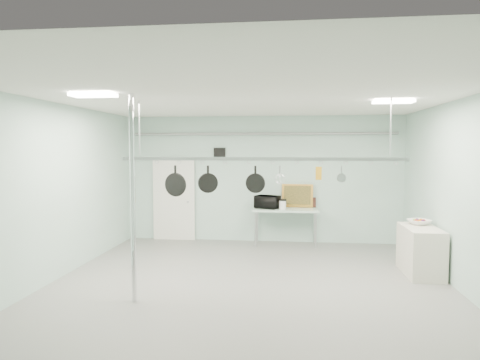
# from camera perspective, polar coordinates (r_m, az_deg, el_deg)

# --- Properties ---
(floor) EXTENTS (8.00, 8.00, 0.00)m
(floor) POSITION_cam_1_polar(r_m,az_deg,el_deg) (7.30, 0.94, -14.77)
(floor) COLOR gray
(floor) RESTS_ON ground
(ceiling) EXTENTS (7.00, 8.00, 0.02)m
(ceiling) POSITION_cam_1_polar(r_m,az_deg,el_deg) (6.95, 0.97, 10.96)
(ceiling) COLOR silver
(ceiling) RESTS_ON back_wall
(back_wall) EXTENTS (7.00, 0.02, 3.20)m
(back_wall) POSITION_cam_1_polar(r_m,az_deg,el_deg) (10.91, 3.00, 0.12)
(back_wall) COLOR silver
(back_wall) RESTS_ON floor
(right_wall) EXTENTS (0.02, 8.00, 3.20)m
(right_wall) POSITION_cam_1_polar(r_m,az_deg,el_deg) (7.46, 28.71, -2.25)
(right_wall) COLOR silver
(right_wall) RESTS_ON floor
(door) EXTENTS (1.10, 0.10, 2.20)m
(door) POSITION_cam_1_polar(r_m,az_deg,el_deg) (11.29, -8.77, -2.59)
(door) COLOR silver
(door) RESTS_ON floor
(wall_vent) EXTENTS (0.30, 0.04, 0.30)m
(wall_vent) POSITION_cam_1_polar(r_m,az_deg,el_deg) (10.98, -2.74, 3.54)
(wall_vent) COLOR black
(wall_vent) RESTS_ON back_wall
(conduit_pipe) EXTENTS (6.60, 0.07, 0.07)m
(conduit_pipe) POSITION_cam_1_polar(r_m,az_deg,el_deg) (10.80, 2.99, 6.18)
(conduit_pipe) COLOR gray
(conduit_pipe) RESTS_ON back_wall
(chrome_pole) EXTENTS (0.08, 0.08, 3.20)m
(chrome_pole) POSITION_cam_1_polar(r_m,az_deg,el_deg) (6.75, -14.10, -2.49)
(chrome_pole) COLOR silver
(chrome_pole) RESTS_ON floor
(prep_table) EXTENTS (1.60, 0.70, 0.91)m
(prep_table) POSITION_cam_1_polar(r_m,az_deg,el_deg) (10.58, 6.11, -4.21)
(prep_table) COLOR #B3D2C0
(prep_table) RESTS_ON floor
(side_cabinet) EXTENTS (0.60, 1.20, 0.90)m
(side_cabinet) POSITION_cam_1_polar(r_m,az_deg,el_deg) (8.84, 22.92, -8.69)
(side_cabinet) COLOR beige
(side_cabinet) RESTS_ON floor
(pot_rack) EXTENTS (4.80, 0.06, 1.00)m
(pot_rack) POSITION_cam_1_polar(r_m,az_deg,el_deg) (7.19, 2.78, 3.06)
(pot_rack) COLOR #B7B7BC
(pot_rack) RESTS_ON ceiling
(light_panel_left) EXTENTS (0.65, 0.30, 0.05)m
(light_panel_left) POSITION_cam_1_polar(r_m,az_deg,el_deg) (6.76, -18.98, 10.68)
(light_panel_left) COLOR white
(light_panel_left) RESTS_ON ceiling
(light_panel_right) EXTENTS (0.65, 0.30, 0.05)m
(light_panel_right) POSITION_cam_1_polar(r_m,az_deg,el_deg) (7.71, 19.76, 9.83)
(light_panel_right) COLOR white
(light_panel_right) RESTS_ON ceiling
(microwave) EXTENTS (0.67, 0.58, 0.31)m
(microwave) POSITION_cam_1_polar(r_m,az_deg,el_deg) (10.57, 3.69, -2.94)
(microwave) COLOR black
(microwave) RESTS_ON prep_table
(coffee_canister) EXTENTS (0.18, 0.18, 0.21)m
(coffee_canister) POSITION_cam_1_polar(r_m,az_deg,el_deg) (10.46, 5.68, -3.32)
(coffee_canister) COLOR white
(coffee_canister) RESTS_ON prep_table
(painting_large) EXTENTS (0.79, 0.20, 0.58)m
(painting_large) POSITION_cam_1_polar(r_m,az_deg,el_deg) (10.84, 7.65, -2.09)
(painting_large) COLOR #BF8533
(painting_large) RESTS_ON prep_table
(painting_small) EXTENTS (0.30, 0.09, 0.25)m
(painting_small) POSITION_cam_1_polar(r_m,az_deg,el_deg) (10.86, 9.30, -2.97)
(painting_small) COLOR #371913
(painting_small) RESTS_ON prep_table
(fruit_bowl) EXTENTS (0.54, 0.54, 0.10)m
(fruit_bowl) POSITION_cam_1_polar(r_m,az_deg,el_deg) (9.03, 22.77, -5.19)
(fruit_bowl) COLOR white
(fruit_bowl) RESTS_ON side_cabinet
(skillet_left) EXTENTS (0.41, 0.16, 0.54)m
(skillet_left) POSITION_cam_1_polar(r_m,az_deg,el_deg) (7.45, -8.61, -0.12)
(skillet_left) COLOR black
(skillet_left) RESTS_ON pot_rack
(skillet_mid) EXTENTS (0.34, 0.15, 0.45)m
(skillet_mid) POSITION_cam_1_polar(r_m,az_deg,el_deg) (7.32, -4.29, 0.16)
(skillet_mid) COLOR black
(skillet_mid) RESTS_ON pot_rack
(skillet_right) EXTENTS (0.34, 0.10, 0.45)m
(skillet_right) POSITION_cam_1_polar(r_m,az_deg,el_deg) (7.21, 2.06, 0.14)
(skillet_right) COLOR black
(skillet_right) RESTS_ON pot_rack
(whisk) EXTENTS (0.20, 0.20, 0.32)m
(whisk) POSITION_cam_1_polar(r_m,az_deg,el_deg) (7.18, 5.34, 0.61)
(whisk) COLOR silver
(whisk) RESTS_ON pot_rack
(grater) EXTENTS (0.10, 0.05, 0.24)m
(grater) POSITION_cam_1_polar(r_m,az_deg,el_deg) (7.20, 10.44, 0.90)
(grater) COLOR gold
(grater) RESTS_ON pot_rack
(saucepan) EXTENTS (0.17, 0.13, 0.27)m
(saucepan) POSITION_cam_1_polar(r_m,az_deg,el_deg) (7.23, 13.37, 0.73)
(saucepan) COLOR #B1B2B6
(saucepan) RESTS_ON pot_rack
(fruit_cluster) EXTENTS (0.24, 0.24, 0.09)m
(fruit_cluster) POSITION_cam_1_polar(r_m,az_deg,el_deg) (9.02, 22.78, -4.94)
(fruit_cluster) COLOR #A92A0F
(fruit_cluster) RESTS_ON fruit_bowl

